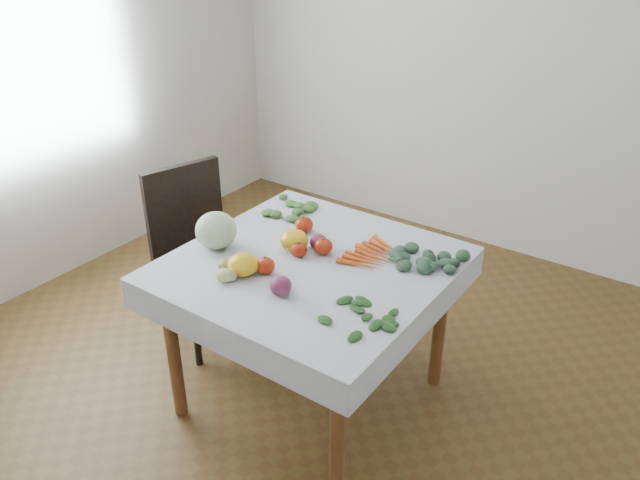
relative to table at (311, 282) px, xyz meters
The scene contains 20 objects.
ground 0.65m from the table, ahead, with size 4.00×4.00×0.00m, color brown.
back_wall 2.12m from the table, 90.00° to the left, with size 4.00×0.04×2.70m, color silver.
left_wall 2.12m from the table, behind, with size 0.04×4.00×2.70m, color silver.
table is the anchor object (origin of this frame).
tablecloth 0.10m from the table, ahead, with size 1.12×1.12×0.01m, color white.
chair 0.84m from the table, behind, with size 0.53×0.53×0.95m.
cabbage 0.48m from the table, 163.02° to the right, with size 0.19×0.19×0.17m, color beige.
tomato_a 0.32m from the table, 131.92° to the left, with size 0.09×0.09×0.07m, color #AC240B.
tomato_b 0.15m from the table, 168.86° to the left, with size 0.07×0.07×0.06m, color #AC240B.
tomato_c 0.17m from the table, 87.65° to the left, with size 0.08×0.08×0.07m, color #AC240B.
tomato_d 0.25m from the table, 118.74° to the right, with size 0.08×0.08×0.07m, color #AC240B.
heirloom_back 0.20m from the table, 156.50° to the left, with size 0.13×0.13×0.09m, color yellow.
heirloom_front 0.33m from the table, 125.35° to the right, with size 0.13×0.13×0.09m, color yellow.
onion_a 0.19m from the table, 108.79° to the left, with size 0.08×0.08×0.07m, color #5B1A39.
onion_b 0.31m from the table, 79.38° to the right, with size 0.09×0.09×0.07m, color #5B1A39.
tomatillo_cluster 0.38m from the table, 127.79° to the right, with size 0.18×0.11×0.05m.
carrot_bunch 0.30m from the table, 43.55° to the left, with size 0.20×0.30×0.03m.
kale_bunch 0.52m from the table, 33.36° to the left, with size 0.30×0.26×0.04m.
basil_bunch 0.48m from the table, 31.72° to the right, with size 0.30×0.20×0.01m.
dill_bunch 0.55m from the table, 138.66° to the left, with size 0.28×0.20×0.03m.
Camera 1 is at (1.37, -1.88, 2.10)m, focal length 35.00 mm.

